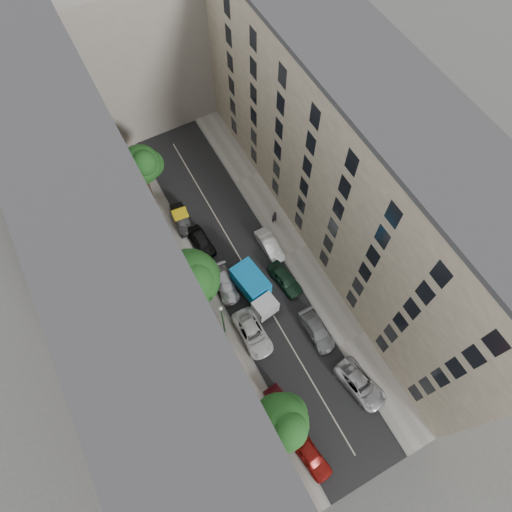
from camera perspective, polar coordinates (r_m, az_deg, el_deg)
ground at (r=47.55m, az=-0.89°, el=-2.20°), size 120.00×120.00×0.00m
road_surface at (r=47.54m, az=-0.89°, el=-2.20°), size 8.00×44.00×0.02m
sidewalk_left at (r=46.77m, az=-6.89°, el=-5.03°), size 3.00×44.00×0.15m
sidewalk_right at (r=48.81m, az=4.82°, el=0.61°), size 3.00×44.00×0.15m
building_left at (r=37.76m, az=-16.06°, el=-2.82°), size 8.00×44.00×20.00m
building_right at (r=42.63m, az=12.31°, el=9.98°), size 8.00×44.00×20.00m
building_endcap at (r=58.03m, az=-15.37°, el=24.67°), size 18.00×12.00×18.00m
tarp_truck at (r=45.20m, az=-0.17°, el=-4.15°), size 3.11×6.16×2.71m
car_left_0 at (r=42.63m, az=6.87°, el=-23.60°), size 2.32×4.58×1.49m
car_left_1 at (r=42.94m, az=3.41°, el=-18.34°), size 1.97×4.35×1.38m
car_left_2 at (r=44.42m, az=-0.43°, el=-9.64°), size 2.46×5.25×1.45m
car_left_3 at (r=46.42m, az=-3.85°, el=-3.52°), size 2.41×4.80×1.34m
car_left_4 at (r=48.83m, az=-6.78°, el=1.82°), size 1.89×4.22×1.41m
car_left_5 at (r=50.59m, az=-9.29°, el=4.57°), size 1.84×4.27×1.37m
car_right_0 at (r=44.23m, az=12.90°, el=-15.36°), size 3.31×5.64×1.47m
car_right_1 at (r=44.94m, az=7.63°, el=-9.26°), size 1.92×4.65×1.35m
car_right_2 at (r=46.56m, az=3.64°, el=-2.89°), size 2.33×4.57×1.49m
car_right_3 at (r=48.29m, az=1.71°, el=1.36°), size 1.57×4.31×1.41m
tree_near at (r=37.26m, az=3.21°, el=-20.22°), size 4.90×4.55×8.73m
tree_mid at (r=41.41m, az=-8.09°, el=-3.01°), size 5.73×5.52×8.50m
tree_far at (r=49.61m, az=-14.00°, el=10.89°), size 4.59×4.20×7.66m
lamp_post at (r=41.41m, az=-4.23°, el=-7.69°), size 0.36×0.36×6.49m
pedestrian at (r=49.65m, az=2.31°, el=4.89°), size 0.72×0.52×1.86m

